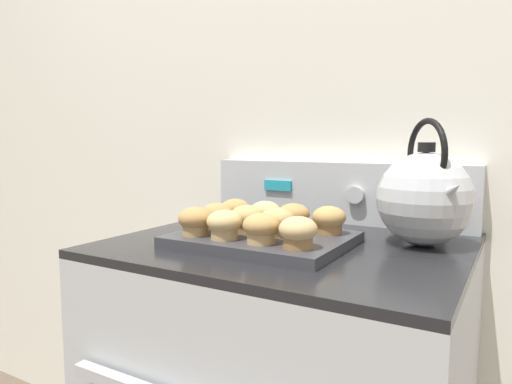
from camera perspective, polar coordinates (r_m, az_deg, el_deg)
name	(u,v)px	position (r m, az deg, el deg)	size (l,w,h in m)	color
wall_back	(344,109)	(1.30, 10.98, 10.14)	(8.00, 0.05, 2.40)	silver
control_panel	(337,192)	(1.25, 10.06, -0.01)	(0.72, 0.07, 0.16)	#B7BABF
muffin_pan	(263,239)	(0.97, 0.82, -5.93)	(0.36, 0.28, 0.02)	#38383D
muffin_r0_c0	(195,221)	(0.96, -7.59, -3.60)	(0.07, 0.07, 0.06)	tan
muffin_r0_c1	(224,224)	(0.92, -3.97, -4.04)	(0.07, 0.07, 0.06)	tan
muffin_r0_c2	(261,228)	(0.88, 0.65, -4.52)	(0.07, 0.07, 0.06)	tan
muffin_r0_c3	(298,232)	(0.84, 5.28, -5.01)	(0.07, 0.07, 0.06)	olive
muffin_r1_c0	(217,216)	(1.02, -4.89, -2.99)	(0.07, 0.07, 0.06)	#A37A4C
muffin_r1_c1	(247,218)	(0.99, -1.17, -3.32)	(0.07, 0.07, 0.06)	#A37A4C
muffin_r1_c2	(278,222)	(0.95, 2.78, -3.74)	(0.07, 0.07, 0.06)	#A37A4C
muffin_r2_c0	(235,211)	(1.09, -2.61, -2.37)	(0.07, 0.07, 0.06)	tan
muffin_r2_c1	(265,214)	(1.05, 1.16, -2.71)	(0.07, 0.07, 0.06)	tan
muffin_r2_c2	(295,216)	(1.01, 4.88, -3.07)	(0.07, 0.07, 0.06)	#A37A4C
muffin_r2_c3	(329,220)	(0.98, 9.12, -3.43)	(0.07, 0.07, 0.06)	olive
tea_kettle	(425,197)	(1.01, 20.36, -0.63)	(0.20, 0.21, 0.27)	silver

